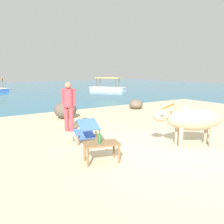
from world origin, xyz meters
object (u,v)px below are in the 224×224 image
object	(u,v)px
deck_chair_far	(172,111)
boat_white	(108,88)
cow	(193,120)
bottle	(100,138)
deck_chair_near	(86,130)
person_standing	(68,103)
low_bench_table	(101,146)

from	to	relation	value
deck_chair_far	boat_white	xyz separation A→B (m)	(5.87, 13.91, -0.13)
cow	boat_white	distance (m)	18.15
bottle	deck_chair_far	xyz separation A→B (m)	(4.61, 2.15, -0.17)
cow	deck_chair_near	xyz separation A→B (m)	(-2.26, 1.70, -0.31)
bottle	person_standing	world-z (taller)	person_standing
deck_chair_far	boat_white	size ratio (longest dim) A/B	0.25
person_standing	cow	bearing A→B (deg)	-94.81
cow	person_standing	xyz separation A→B (m)	(-2.11, 3.21, 0.25)
low_bench_table	boat_white	bearing A→B (deg)	73.26
boat_white	low_bench_table	bearing A→B (deg)	-64.31
cow	boat_white	size ratio (longest dim) A/B	0.49
low_bench_table	person_standing	xyz separation A→B (m)	(0.49, 2.86, 0.58)
deck_chair_near	person_standing	world-z (taller)	person_standing
cow	low_bench_table	distance (m)	2.64
cow	bottle	bearing A→B (deg)	22.25
cow	deck_chair_far	distance (m)	3.16
bottle	deck_chair_far	distance (m)	5.09
boat_white	deck_chair_near	bearing A→B (deg)	-65.77
cow	deck_chair_near	bearing A→B (deg)	-8.02
deck_chair_near	person_standing	bearing A→B (deg)	1.57
boat_white	cow	bearing A→B (deg)	-56.83
person_standing	boat_white	distance (m)	16.51
deck_chair_near	boat_white	bearing A→B (deg)	-27.27
cow	deck_chair_far	size ratio (longest dim) A/B	1.96
low_bench_table	deck_chair_near	world-z (taller)	deck_chair_near
cow	bottle	distance (m)	2.68
cow	deck_chair_near	world-z (taller)	cow
low_bench_table	deck_chair_near	distance (m)	1.39
cow	person_standing	size ratio (longest dim) A/B	1.12
deck_chair_near	boat_white	distance (m)	17.81
deck_chair_far	boat_white	bearing A→B (deg)	118.56
cow	person_standing	world-z (taller)	person_standing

